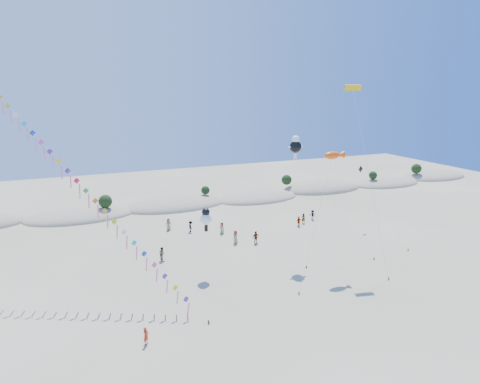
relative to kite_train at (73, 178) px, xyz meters
name	(u,v)px	position (x,y,z in m)	size (l,w,h in m)	color
ground	(304,348)	(16.19, -18.03, -11.87)	(160.00, 160.00, 0.00)	gray
dune_ridge	(180,204)	(17.25, 27.11, -11.75)	(145.30, 11.49, 5.57)	gray
kite_train	(73,178)	(0.00, 0.00, 0.00)	(19.45, 22.22, 22.98)	#3F2D1E
fish_kite	(334,156)	(27.72, -4.51, 1.23)	(8.79, 6.24, 13.60)	#3F2D1E
cartoon_kite_low	(206,218)	(13.24, -1.49, -5.32)	(11.85, 4.28, 7.65)	#3F2D1E
cartoon_kite_high	(296,146)	(25.07, -0.33, 2.01)	(9.35, 6.60, 15.09)	#3F2D1E
parafoil_kite	(354,93)	(30.95, -3.08, 8.20)	(2.05, 8.75, 20.98)	#3F2D1E
dark_kite	(372,188)	(39.83, 2.76, -5.33)	(1.21, 11.52, 9.35)	#3F2D1E
flyer_foreground	(146,336)	(4.41, -12.62, -11.10)	(0.56, 0.37, 1.53)	red
beachgoers	(233,229)	(20.42, 8.69, -11.02)	(26.83, 11.60, 1.80)	slate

